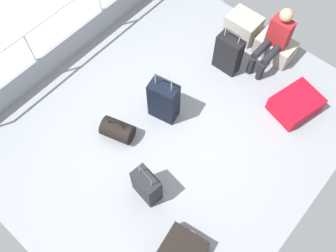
{
  "coord_description": "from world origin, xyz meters",
  "views": [
    {
      "loc": [
        1.7,
        -2.07,
        4.93
      ],
      "look_at": [
        0.03,
        -0.15,
        0.25
      ],
      "focal_mm": 39.66,
      "sensor_mm": 36.0,
      "label": 1
    }
  ],
  "objects_px": {
    "suitcase_0": "(296,104)",
    "suitcase_1": "(164,101)",
    "suitcase_3": "(228,54)",
    "suitcase_4": "(147,186)",
    "duffel_bag": "(118,130)",
    "cargo_crate_1": "(275,48)",
    "passenger_seated": "(275,39)",
    "cargo_crate_0": "(243,26)"
  },
  "relations": [
    {
      "from": "suitcase_0",
      "to": "suitcase_1",
      "type": "height_order",
      "value": "suitcase_1"
    },
    {
      "from": "suitcase_1",
      "to": "suitcase_4",
      "type": "height_order",
      "value": "suitcase_1"
    },
    {
      "from": "passenger_seated",
      "to": "suitcase_3",
      "type": "xyz_separation_m",
      "value": [
        -0.44,
        -0.55,
        -0.2
      ]
    },
    {
      "from": "suitcase_3",
      "to": "duffel_bag",
      "type": "distance_m",
      "value": 2.12
    },
    {
      "from": "passenger_seated",
      "to": "suitcase_1",
      "type": "height_order",
      "value": "passenger_seated"
    },
    {
      "from": "cargo_crate_0",
      "to": "duffel_bag",
      "type": "distance_m",
      "value": 2.83
    },
    {
      "from": "passenger_seated",
      "to": "suitcase_4",
      "type": "bearing_deg",
      "value": -89.19
    },
    {
      "from": "cargo_crate_1",
      "to": "passenger_seated",
      "type": "height_order",
      "value": "passenger_seated"
    },
    {
      "from": "suitcase_0",
      "to": "suitcase_3",
      "type": "distance_m",
      "value": 1.3
    },
    {
      "from": "suitcase_1",
      "to": "cargo_crate_0",
      "type": "bearing_deg",
      "value": 91.18
    },
    {
      "from": "suitcase_1",
      "to": "suitcase_4",
      "type": "distance_m",
      "value": 1.29
    },
    {
      "from": "cargo_crate_0",
      "to": "cargo_crate_1",
      "type": "height_order",
      "value": "cargo_crate_0"
    },
    {
      "from": "duffel_bag",
      "to": "suitcase_0",
      "type": "bearing_deg",
      "value": 50.69
    },
    {
      "from": "cargo_crate_0",
      "to": "suitcase_4",
      "type": "height_order",
      "value": "suitcase_4"
    },
    {
      "from": "cargo_crate_0",
      "to": "passenger_seated",
      "type": "relative_size",
      "value": 0.55
    },
    {
      "from": "cargo_crate_0",
      "to": "passenger_seated",
      "type": "height_order",
      "value": "passenger_seated"
    },
    {
      "from": "cargo_crate_1",
      "to": "suitcase_0",
      "type": "relative_size",
      "value": 0.8
    },
    {
      "from": "suitcase_0",
      "to": "duffel_bag",
      "type": "distance_m",
      "value": 2.72
    },
    {
      "from": "suitcase_0",
      "to": "suitcase_4",
      "type": "relative_size",
      "value": 1.13
    },
    {
      "from": "suitcase_4",
      "to": "duffel_bag",
      "type": "distance_m",
      "value": 1.01
    },
    {
      "from": "suitcase_1",
      "to": "suitcase_3",
      "type": "height_order",
      "value": "suitcase_1"
    },
    {
      "from": "passenger_seated",
      "to": "suitcase_3",
      "type": "bearing_deg",
      "value": -128.73
    },
    {
      "from": "suitcase_0",
      "to": "duffel_bag",
      "type": "relative_size",
      "value": 1.54
    },
    {
      "from": "passenger_seated",
      "to": "suitcase_1",
      "type": "xyz_separation_m",
      "value": [
        -0.62,
        -1.89,
        -0.17
      ]
    },
    {
      "from": "suitcase_3",
      "to": "cargo_crate_1",
      "type": "bearing_deg",
      "value": 58.66
    },
    {
      "from": "cargo_crate_1",
      "to": "duffel_bag",
      "type": "xyz_separation_m",
      "value": [
        -0.89,
        -2.79,
        -0.02
      ]
    },
    {
      "from": "suitcase_0",
      "to": "suitcase_4",
      "type": "distance_m",
      "value": 2.61
    },
    {
      "from": "suitcase_1",
      "to": "cargo_crate_1",
      "type": "bearing_deg",
      "value": 73.19
    },
    {
      "from": "suitcase_3",
      "to": "suitcase_4",
      "type": "height_order",
      "value": "suitcase_3"
    },
    {
      "from": "suitcase_3",
      "to": "suitcase_4",
      "type": "bearing_deg",
      "value": -78.68
    },
    {
      "from": "passenger_seated",
      "to": "duffel_bag",
      "type": "distance_m",
      "value": 2.79
    },
    {
      "from": "passenger_seated",
      "to": "suitcase_0",
      "type": "distance_m",
      "value": 1.06
    },
    {
      "from": "cargo_crate_1",
      "to": "duffel_bag",
      "type": "bearing_deg",
      "value": -107.66
    },
    {
      "from": "passenger_seated",
      "to": "duffel_bag",
      "type": "bearing_deg",
      "value": -108.77
    },
    {
      "from": "cargo_crate_1",
      "to": "suitcase_3",
      "type": "xyz_separation_m",
      "value": [
        -0.44,
        -0.73,
        0.17
      ]
    },
    {
      "from": "passenger_seated",
      "to": "suitcase_4",
      "type": "height_order",
      "value": "passenger_seated"
    },
    {
      "from": "passenger_seated",
      "to": "suitcase_3",
      "type": "relative_size",
      "value": 1.26
    },
    {
      "from": "cargo_crate_0",
      "to": "suitcase_0",
      "type": "relative_size",
      "value": 0.7
    },
    {
      "from": "passenger_seated",
      "to": "suitcase_1",
      "type": "relative_size",
      "value": 1.12
    },
    {
      "from": "passenger_seated",
      "to": "suitcase_3",
      "type": "height_order",
      "value": "passenger_seated"
    },
    {
      "from": "passenger_seated",
      "to": "cargo_crate_0",
      "type": "bearing_deg",
      "value": 163.02
    },
    {
      "from": "suitcase_3",
      "to": "duffel_bag",
      "type": "relative_size",
      "value": 1.57
    }
  ]
}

